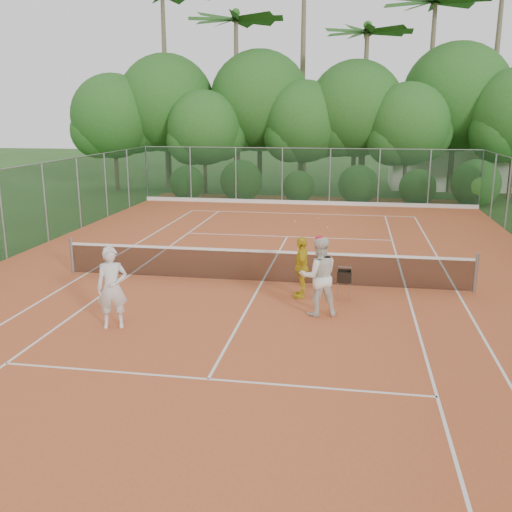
{
  "coord_description": "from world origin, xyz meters",
  "views": [
    {
      "loc": [
        2.5,
        -15.83,
        4.82
      ],
      "look_at": [
        0.02,
        -1.2,
        1.1
      ],
      "focal_mm": 40.0,
      "sensor_mm": 36.0,
      "label": 1
    }
  ],
  "objects": [
    {
      "name": "player_white",
      "position": [
        -2.8,
        -4.16,
        0.97
      ],
      "size": [
        0.8,
        0.66,
        1.9
      ],
      "primitive_type": "imported",
      "rotation": [
        0.0,
        0.0,
        0.33
      ],
      "color": "silver",
      "rests_on": "clay_court"
    },
    {
      "name": "club_building",
      "position": [
        9.0,
        24.0,
        1.5
      ],
      "size": [
        8.0,
        5.0,
        3.0
      ],
      "primitive_type": "cube",
      "color": "beige",
      "rests_on": "ground"
    },
    {
      "name": "fence_back",
      "position": [
        0.0,
        15.0,
        1.52
      ],
      "size": [
        18.07,
        0.07,
        3.0
      ],
      "color": "#19381E",
      "rests_on": "clay_court"
    },
    {
      "name": "ball_hopper",
      "position": [
        2.39,
        -1.3,
        0.66
      ],
      "size": [
        0.35,
        0.35,
        0.81
      ],
      "rotation": [
        0.0,
        0.0,
        -0.02
      ],
      "color": "gray",
      "rests_on": "clay_court"
    },
    {
      "name": "stray_ball_c",
      "position": [
        1.51,
        8.4,
        0.05
      ],
      "size": [
        0.07,
        0.07,
        0.07
      ],
      "primitive_type": "sphere",
      "color": "#D1E234",
      "rests_on": "clay_court"
    },
    {
      "name": "court_markings",
      "position": [
        0.0,
        0.0,
        0.02
      ],
      "size": [
        11.03,
        23.83,
        0.01
      ],
      "color": "white",
      "rests_on": "clay_court"
    },
    {
      "name": "stray_ball_b",
      "position": [
        -0.02,
        9.64,
        0.05
      ],
      "size": [
        0.07,
        0.07,
        0.07
      ],
      "primitive_type": "sphere",
      "color": "yellow",
      "rests_on": "clay_court"
    },
    {
      "name": "clay_court",
      "position": [
        0.0,
        0.0,
        0.01
      ],
      "size": [
        18.0,
        36.0,
        0.02
      ],
      "primitive_type": "cube",
      "color": "#BE572B",
      "rests_on": "ground"
    },
    {
      "name": "ground",
      "position": [
        0.0,
        0.0,
        0.0
      ],
      "size": [
        120.0,
        120.0,
        0.0
      ],
      "primitive_type": "plane",
      "color": "#274D1B",
      "rests_on": "ground"
    },
    {
      "name": "tennis_net",
      "position": [
        0.0,
        0.0,
        0.53
      ],
      "size": [
        11.97,
        0.1,
        1.1
      ],
      "color": "gray",
      "rests_on": "clay_court"
    },
    {
      "name": "stray_ball_a",
      "position": [
        0.96,
        10.65,
        0.05
      ],
      "size": [
        0.07,
        0.07,
        0.07
      ],
      "primitive_type": "sphere",
      "color": "#BCDB33",
      "rests_on": "clay_court"
    },
    {
      "name": "tropical_treeline",
      "position": [
        1.43,
        20.22,
        5.11
      ],
      "size": [
        32.1,
        8.49,
        15.03
      ],
      "color": "brown",
      "rests_on": "ground"
    },
    {
      "name": "player_center_grp",
      "position": [
        1.78,
        -2.52,
        1.0
      ],
      "size": [
        1.12,
        0.98,
        1.99
      ],
      "color": "silver",
      "rests_on": "clay_court"
    },
    {
      "name": "player_yellow",
      "position": [
        1.25,
        -1.2,
        0.85
      ],
      "size": [
        0.49,
        1.0,
        1.66
      ],
      "primitive_type": "imported",
      "rotation": [
        0.0,
        0.0,
        -1.48
      ],
      "color": "gold",
      "rests_on": "clay_court"
    }
  ]
}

